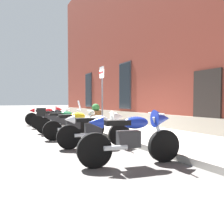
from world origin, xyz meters
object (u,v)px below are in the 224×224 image
object	(u,v)px
motorcycle_black_naked	(55,118)
motorcycle_yellow_naked	(75,125)
motorcycle_red_sport	(48,115)
barrel_planter	(96,115)
motorcycle_white_sport	(98,127)
parking_sign	(102,89)
motorcycle_blue_sport	(135,135)
motorcycle_green_touring	(61,120)

from	to	relation	value
motorcycle_black_naked	motorcycle_yellow_naked	world-z (taller)	motorcycle_yellow_naked
motorcycle_red_sport	motorcycle_black_naked	distance (m)	1.76
motorcycle_black_naked	barrel_planter	xyz separation A→B (m)	(0.08, 2.03, 0.10)
barrel_planter	motorcycle_white_sport	bearing A→B (deg)	-22.50
motorcycle_yellow_naked	motorcycle_white_sport	distance (m)	1.60
motorcycle_red_sport	motorcycle_black_naked	xyz separation A→B (m)	(1.76, -0.04, -0.08)
parking_sign	barrel_planter	world-z (taller)	parking_sign
motorcycle_black_naked	motorcycle_blue_sport	distance (m)	6.83
motorcycle_black_naked	motorcycle_white_sport	xyz separation A→B (m)	(4.94, 0.02, 0.08)
motorcycle_blue_sport	motorcycle_black_naked	bearing A→B (deg)	179.80
barrel_planter	motorcycle_blue_sport	bearing A→B (deg)	-16.95
motorcycle_blue_sport	barrel_planter	xyz separation A→B (m)	(-6.75, 2.06, -0.01)
motorcycle_green_touring	motorcycle_blue_sport	world-z (taller)	motorcycle_green_touring
motorcycle_white_sport	motorcycle_yellow_naked	bearing A→B (deg)	-175.83
motorcycle_green_touring	parking_sign	world-z (taller)	parking_sign
motorcycle_red_sport	parking_sign	distance (m)	4.46
motorcycle_white_sport	motorcycle_blue_sport	size ratio (longest dim) A/B	0.97
motorcycle_yellow_naked	motorcycle_white_sport	xyz separation A→B (m)	(1.59, 0.12, 0.07)
motorcycle_red_sport	motorcycle_black_naked	size ratio (longest dim) A/B	1.01
barrel_planter	motorcycle_yellow_naked	bearing A→B (deg)	-33.07
motorcycle_green_touring	motorcycle_white_sport	world-z (taller)	motorcycle_green_touring
motorcycle_yellow_naked	motorcycle_blue_sport	distance (m)	3.48
motorcycle_red_sport	motorcycle_yellow_naked	world-z (taller)	motorcycle_red_sport
motorcycle_white_sport	motorcycle_blue_sport	world-z (taller)	motorcycle_blue_sport
parking_sign	barrel_planter	distance (m)	2.64
motorcycle_white_sport	motorcycle_blue_sport	xyz separation A→B (m)	(1.89, -0.04, 0.03)
motorcycle_green_touring	motorcycle_black_naked	bearing A→B (deg)	174.38
motorcycle_yellow_naked	barrel_planter	distance (m)	3.90
motorcycle_red_sport	motorcycle_blue_sport	size ratio (longest dim) A/B	1.01
motorcycle_yellow_naked	barrel_planter	world-z (taller)	barrel_planter
motorcycle_red_sport	barrel_planter	bearing A→B (deg)	47.23
motorcycle_blue_sport	barrel_planter	world-z (taller)	barrel_planter
motorcycle_black_naked	motorcycle_white_sport	size ratio (longest dim) A/B	1.02
motorcycle_blue_sport	parking_sign	distance (m)	4.84
motorcycle_red_sport	barrel_planter	size ratio (longest dim) A/B	2.13
motorcycle_red_sport	parking_sign	bearing A→B (deg)	17.65
motorcycle_black_naked	motorcycle_yellow_naked	distance (m)	3.35
motorcycle_red_sport	motorcycle_blue_sport	xyz separation A→B (m)	(8.59, -0.07, 0.03)
motorcycle_red_sport	motorcycle_green_touring	xyz separation A→B (m)	(3.52, -0.22, -0.01)
motorcycle_red_sport	motorcycle_blue_sport	distance (m)	8.59
motorcycle_green_touring	motorcycle_yellow_naked	distance (m)	1.59
motorcycle_red_sport	motorcycle_yellow_naked	bearing A→B (deg)	-1.57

